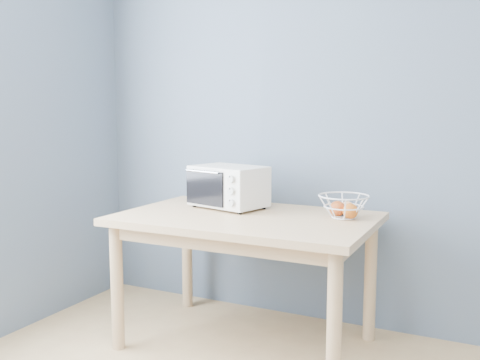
% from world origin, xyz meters
% --- Properties ---
extents(room, '(4.01, 4.51, 2.61)m').
position_xyz_m(room, '(0.00, 0.00, 1.30)').
color(room, tan).
rests_on(room, ground).
extents(dining_table, '(1.40, 0.90, 0.75)m').
position_xyz_m(dining_table, '(-0.67, 1.70, 0.65)').
color(dining_table, tan).
rests_on(dining_table, ground).
extents(toaster_oven, '(0.49, 0.39, 0.25)m').
position_xyz_m(toaster_oven, '(-0.88, 1.87, 0.88)').
color(toaster_oven, silver).
rests_on(toaster_oven, dining_table).
extents(fruit_basket, '(0.35, 0.35, 0.13)m').
position_xyz_m(fruit_basket, '(-0.15, 1.86, 0.81)').
color(fruit_basket, white).
rests_on(fruit_basket, dining_table).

